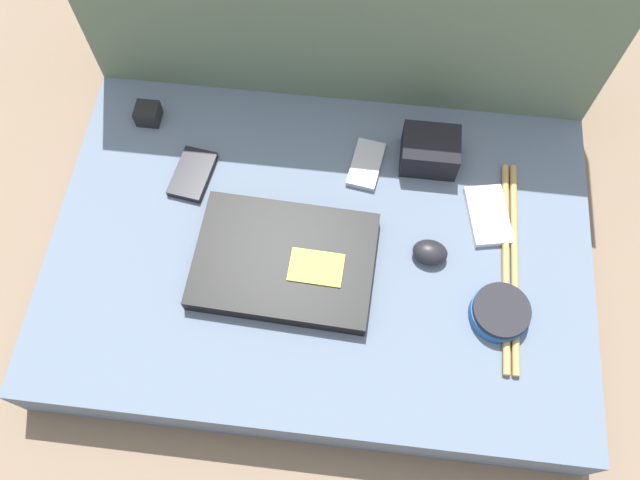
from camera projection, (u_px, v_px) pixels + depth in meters
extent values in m
plane|color=#7A6651|center=(320.00, 269.00, 1.19)|extent=(8.00, 8.00, 0.00)
cube|color=slate|center=(320.00, 257.00, 1.14)|extent=(0.95, 0.64, 0.11)
cube|color=#60755B|center=(346.00, 5.00, 1.14)|extent=(0.95, 0.20, 0.50)
cube|color=black|center=(284.00, 261.00, 1.06)|extent=(0.31, 0.22, 0.03)
cube|color=yellow|center=(314.00, 267.00, 1.04)|extent=(0.09, 0.06, 0.00)
ellipsoid|color=black|center=(430.00, 254.00, 1.06)|extent=(0.06, 0.05, 0.03)
cylinder|color=#1E569E|center=(499.00, 313.00, 1.02)|extent=(0.10, 0.10, 0.02)
cylinder|color=#232328|center=(502.00, 310.00, 1.01)|extent=(0.09, 0.09, 0.01)
cube|color=silver|center=(488.00, 215.00, 1.11)|extent=(0.09, 0.13, 0.01)
cube|color=black|center=(193.00, 174.00, 1.14)|extent=(0.08, 0.11, 0.01)
cube|color=#B7B7BC|center=(366.00, 164.00, 1.15)|extent=(0.07, 0.11, 0.01)
cube|color=black|center=(430.00, 151.00, 1.14)|extent=(0.10, 0.08, 0.06)
cube|color=black|center=(148.00, 114.00, 1.19)|extent=(0.04, 0.04, 0.04)
cylinder|color=tan|center=(506.00, 261.00, 1.07)|extent=(0.01, 0.39, 0.01)
cylinder|color=tan|center=(514.00, 262.00, 1.07)|extent=(0.01, 0.39, 0.01)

